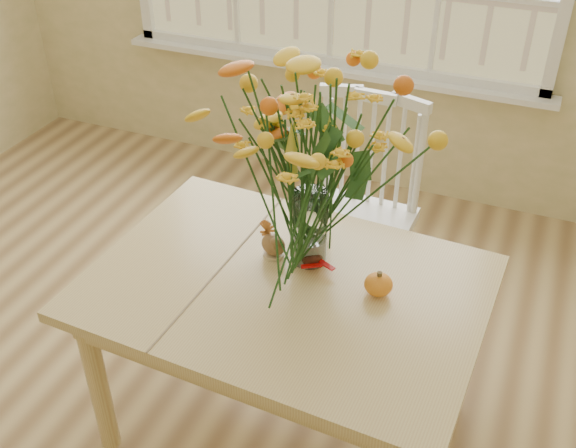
% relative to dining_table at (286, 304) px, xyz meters
% --- Properties ---
extents(dining_table, '(1.31, 0.96, 0.68)m').
position_rel_dining_table_xyz_m(dining_table, '(0.00, 0.00, 0.00)').
color(dining_table, tan).
rests_on(dining_table, floor).
extents(windsor_chair, '(0.47, 0.45, 0.98)m').
position_rel_dining_table_xyz_m(windsor_chair, '(0.03, 0.76, -0.04)').
color(windsor_chair, white).
rests_on(windsor_chair, floor).
extents(flower_vase, '(0.55, 0.55, 0.66)m').
position_rel_dining_table_xyz_m(flower_vase, '(0.03, 0.15, 0.49)').
color(flower_vase, white).
rests_on(flower_vase, dining_table).
extents(pumpkin, '(0.09, 0.09, 0.07)m').
position_rel_dining_table_xyz_m(pumpkin, '(0.29, 0.06, 0.13)').
color(pumpkin, orange).
rests_on(pumpkin, dining_table).
extents(turkey_figurine, '(0.11, 0.09, 0.11)m').
position_rel_dining_table_xyz_m(turkey_figurine, '(-0.09, 0.12, 0.14)').
color(turkey_figurine, '#CCB78C').
rests_on(turkey_figurine, dining_table).
extents(dark_gourd, '(0.12, 0.07, 0.06)m').
position_rel_dining_table_xyz_m(dark_gourd, '(0.04, 0.12, 0.12)').
color(dark_gourd, '#38160F').
rests_on(dark_gourd, dining_table).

